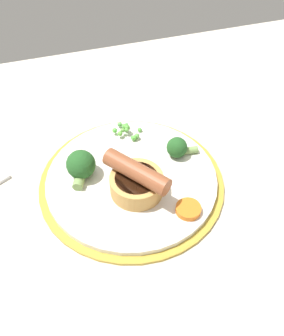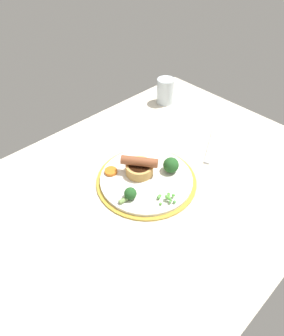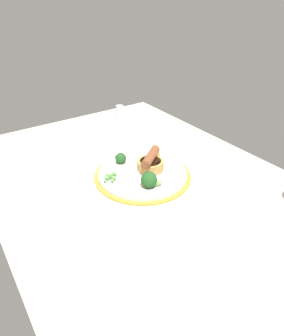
{
  "view_description": "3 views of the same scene",
  "coord_description": "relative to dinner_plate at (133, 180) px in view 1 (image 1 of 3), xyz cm",
  "views": [
    {
      "loc": [
        -9.76,
        -38.8,
        48.16
      ],
      "look_at": [
        1.4,
        -2.7,
        7.08
      ],
      "focal_mm": 40.0,
      "sensor_mm": 36.0,
      "label": 1
    },
    {
      "loc": [
        42.71,
        41.33,
        64.97
      ],
      "look_at": [
        -0.0,
        -3.5,
        6.97
      ],
      "focal_mm": 32.0,
      "sensor_mm": 36.0,
      "label": 2
    },
    {
      "loc": [
        -62.26,
        41.21,
        52.09
      ],
      "look_at": [
        -0.46,
        -1.16,
        6.27
      ],
      "focal_mm": 32.0,
      "sensor_mm": 36.0,
      "label": 3
    }
  ],
  "objects": [
    {
      "name": "broccoli_floret_near",
      "position": [
        -7.45,
        2.68,
        3.02
      ],
      "size": [
        4.53,
        5.69,
        4.53
      ],
      "rotation": [
        0.0,
        0.0,
        1.17
      ],
      "color": "#235623",
      "rests_on": "dinner_plate"
    },
    {
      "name": "dining_table",
      "position": [
        -0.24,
        1.68,
        -2.07
      ],
      "size": [
        110.0,
        80.0,
        3.0
      ],
      "primitive_type": "cube",
      "color": "beige",
      "rests_on": "ground"
    },
    {
      "name": "dinner_plate",
      "position": [
        0.0,
        0.0,
        0.0
      ],
      "size": [
        28.91,
        28.91,
        1.4
      ],
      "color": "#B79333",
      "rests_on": "dining_table"
    },
    {
      "name": "broccoli_floret_far",
      "position": [
        8.34,
        2.48,
        2.43
      ],
      "size": [
        5.3,
        3.38,
        3.38
      ],
      "rotation": [
        0.0,
        0.0,
        3.03
      ],
      "color": "#235623",
      "rests_on": "dinner_plate"
    },
    {
      "name": "sausage_pudding",
      "position": [
        0.09,
        -2.88,
        3.15
      ],
      "size": [
        8.36,
        9.96,
        5.67
      ],
      "rotation": [
        0.0,
        0.0,
        5.35
      ],
      "color": "tan",
      "rests_on": "dinner_plate"
    },
    {
      "name": "carrot_slice_1",
      "position": [
        5.73,
        -8.68,
        1.29
      ],
      "size": [
        4.28,
        4.28,
        0.91
      ],
      "primitive_type": "cylinder",
      "rotation": [
        0.0,
        0.0,
        0.18
      ],
      "color": "orange",
      "rests_on": "dinner_plate"
    },
    {
      "name": "pea_pile",
      "position": [
        1.77,
        9.73,
        1.74
      ],
      "size": [
        4.65,
        4.96,
        1.87
      ],
      "color": "#5EA74A",
      "rests_on": "dinner_plate"
    }
  ]
}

